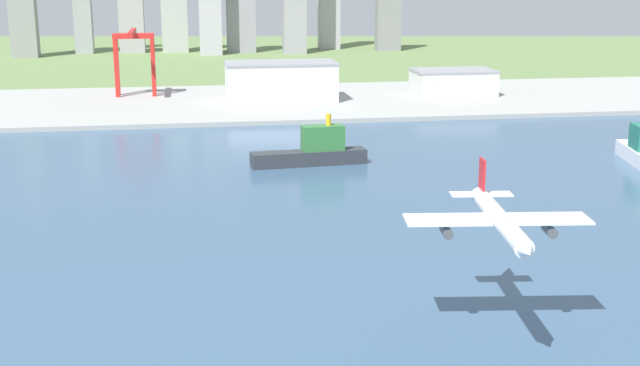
% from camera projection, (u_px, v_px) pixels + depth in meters
% --- Properties ---
extents(ground_plane, '(2400.00, 2400.00, 0.00)m').
position_uv_depth(ground_plane, '(290.00, 184.00, 303.68)').
color(ground_plane, '#637E48').
extents(water_bay, '(840.00, 360.00, 0.15)m').
position_uv_depth(water_bay, '(315.00, 234.00, 246.23)').
color(water_bay, '#385675').
rests_on(water_bay, ground).
extents(industrial_pier, '(840.00, 140.00, 2.50)m').
position_uv_depth(industrial_pier, '(249.00, 103.00, 485.25)').
color(industrial_pier, '#9C9F9B').
rests_on(industrial_pier, ground).
extents(airplane_landing, '(38.77, 42.12, 12.51)m').
position_uv_depth(airplane_landing, '(500.00, 220.00, 170.21)').
color(airplane_landing, white).
extents(container_barge, '(46.77, 12.45, 20.19)m').
position_uv_depth(container_barge, '(314.00, 151.00, 333.04)').
color(container_barge, '#2D3338').
rests_on(container_barge, water_bay).
extents(port_crane_red, '(23.78, 42.35, 39.66)m').
position_uv_depth(port_crane_red, '(134.00, 48.00, 494.77)').
color(port_crane_red, red).
rests_on(port_crane_red, industrial_pier).
extents(warehouse_main, '(63.50, 32.81, 22.14)m').
position_uv_depth(warehouse_main, '(281.00, 81.00, 483.03)').
color(warehouse_main, silver).
rests_on(warehouse_main, industrial_pier).
extents(warehouse_annex, '(48.43, 29.55, 15.32)m').
position_uv_depth(warehouse_annex, '(453.00, 82.00, 505.61)').
color(warehouse_annex, silver).
rests_on(warehouse_annex, industrial_pier).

